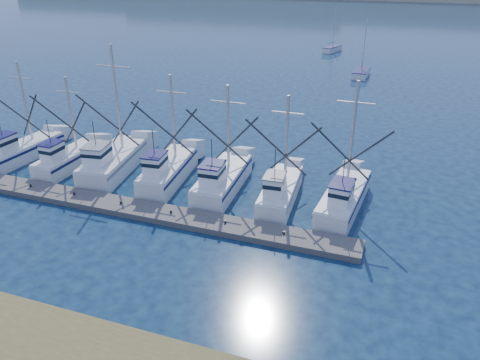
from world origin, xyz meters
name	(u,v)px	position (x,y,z in m)	size (l,w,h in m)	color
ground	(224,298)	(0.00, 0.00, 0.00)	(500.00, 500.00, 0.00)	#0B1833
floating_dock	(133,208)	(-9.45, 6.59, 0.21)	(31.95, 2.13, 0.43)	#5D5753
trawler_fleet	(167,172)	(-9.32, 11.57, 0.95)	(31.07, 8.54, 10.21)	white
sailboat_near	(361,73)	(1.33, 53.23, 0.49)	(2.22, 5.31, 8.10)	white
sailboat_far	(332,49)	(-5.88, 71.15, 0.51)	(3.00, 4.95, 8.10)	white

